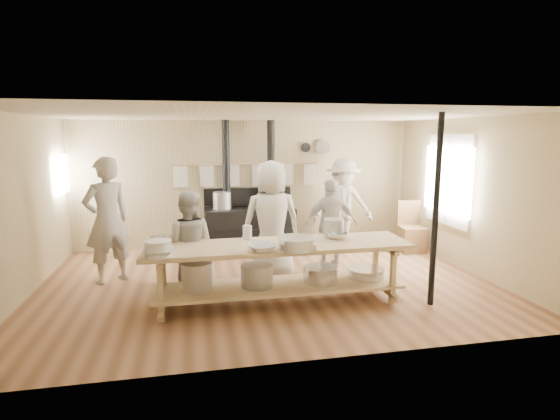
{
  "coord_description": "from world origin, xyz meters",
  "views": [
    {
      "loc": [
        -1.12,
        -6.55,
        2.3
      ],
      "look_at": [
        0.24,
        0.2,
        1.12
      ],
      "focal_mm": 28.0,
      "sensor_mm": 36.0,
      "label": 1
    }
  ],
  "objects_px": {
    "stove": "(249,224)",
    "roasting_pan": "(301,246)",
    "prep_table": "(278,267)",
    "cook_far_left": "(107,221)",
    "chair": "(411,237)",
    "cook_left": "(188,244)",
    "cook_center": "(271,221)",
    "cook_by_window": "(343,204)",
    "cook_right": "(331,224)"
  },
  "relations": [
    {
      "from": "stove",
      "to": "cook_right",
      "type": "height_order",
      "value": "stove"
    },
    {
      "from": "cook_by_window",
      "to": "roasting_pan",
      "type": "relative_size",
      "value": 4.75
    },
    {
      "from": "cook_center",
      "to": "cook_right",
      "type": "relative_size",
      "value": 1.23
    },
    {
      "from": "cook_left",
      "to": "cook_center",
      "type": "bearing_deg",
      "value": -146.85
    },
    {
      "from": "cook_center",
      "to": "cook_right",
      "type": "distance_m",
      "value": 1.25
    },
    {
      "from": "prep_table",
      "to": "cook_by_window",
      "type": "relative_size",
      "value": 1.95
    },
    {
      "from": "cook_left",
      "to": "cook_by_window",
      "type": "relative_size",
      "value": 0.83
    },
    {
      "from": "chair",
      "to": "stove",
      "type": "bearing_deg",
      "value": 170.54
    },
    {
      "from": "cook_left",
      "to": "chair",
      "type": "xyz_separation_m",
      "value": [
        4.35,
        1.66,
        -0.47
      ]
    },
    {
      "from": "cook_left",
      "to": "chair",
      "type": "bearing_deg",
      "value": -145.74
    },
    {
      "from": "prep_table",
      "to": "cook_center",
      "type": "xyz_separation_m",
      "value": [
        0.09,
        1.0,
        0.44
      ]
    },
    {
      "from": "prep_table",
      "to": "roasting_pan",
      "type": "distance_m",
      "value": 0.56
    },
    {
      "from": "stove",
      "to": "cook_far_left",
      "type": "height_order",
      "value": "stove"
    },
    {
      "from": "chair",
      "to": "prep_table",
      "type": "bearing_deg",
      "value": -140.06
    },
    {
      "from": "cook_center",
      "to": "cook_right",
      "type": "height_order",
      "value": "cook_center"
    },
    {
      "from": "prep_table",
      "to": "cook_by_window",
      "type": "height_order",
      "value": "cook_by_window"
    },
    {
      "from": "prep_table",
      "to": "cook_by_window",
      "type": "bearing_deg",
      "value": 54.75
    },
    {
      "from": "cook_by_window",
      "to": "stove",
      "type": "bearing_deg",
      "value": 177.2
    },
    {
      "from": "roasting_pan",
      "to": "prep_table",
      "type": "bearing_deg",
      "value": 126.65
    },
    {
      "from": "cook_far_left",
      "to": "cook_by_window",
      "type": "bearing_deg",
      "value": 163.1
    },
    {
      "from": "cook_far_left",
      "to": "cook_right",
      "type": "height_order",
      "value": "cook_far_left"
    },
    {
      "from": "cook_center",
      "to": "cook_right",
      "type": "xyz_separation_m",
      "value": [
        1.14,
        0.47,
        -0.18
      ]
    },
    {
      "from": "cook_far_left",
      "to": "cook_by_window",
      "type": "height_order",
      "value": "cook_far_left"
    },
    {
      "from": "prep_table",
      "to": "cook_far_left",
      "type": "relative_size",
      "value": 1.81
    },
    {
      "from": "stove",
      "to": "roasting_pan",
      "type": "relative_size",
      "value": 6.69
    },
    {
      "from": "prep_table",
      "to": "cook_left",
      "type": "height_order",
      "value": "cook_left"
    },
    {
      "from": "cook_left",
      "to": "cook_center",
      "type": "distance_m",
      "value": 1.38
    },
    {
      "from": "cook_far_left",
      "to": "chair",
      "type": "xyz_separation_m",
      "value": [
        5.59,
        0.77,
        -0.7
      ]
    },
    {
      "from": "prep_table",
      "to": "cook_left",
      "type": "relative_size",
      "value": 2.34
    },
    {
      "from": "stove",
      "to": "cook_right",
      "type": "xyz_separation_m",
      "value": [
        1.23,
        -1.55,
        0.26
      ]
    },
    {
      "from": "cook_by_window",
      "to": "cook_right",
      "type": "bearing_deg",
      "value": -109.85
    },
    {
      "from": "cook_left",
      "to": "cook_by_window",
      "type": "xyz_separation_m",
      "value": [
        3.06,
        2.11,
        0.15
      ]
    },
    {
      "from": "cook_right",
      "to": "chair",
      "type": "xyz_separation_m",
      "value": [
        1.93,
        0.72,
        -0.49
      ]
    },
    {
      "from": "chair",
      "to": "roasting_pan",
      "type": "xyz_separation_m",
      "value": [
        -2.91,
        -2.52,
        0.6
      ]
    },
    {
      "from": "cook_left",
      "to": "chair",
      "type": "height_order",
      "value": "cook_left"
    },
    {
      "from": "cook_far_left",
      "to": "cook_right",
      "type": "distance_m",
      "value": 3.67
    },
    {
      "from": "prep_table",
      "to": "cook_far_left",
      "type": "bearing_deg",
      "value": 149.81
    },
    {
      "from": "cook_center",
      "to": "cook_by_window",
      "type": "distance_m",
      "value": 2.42
    },
    {
      "from": "stove",
      "to": "roasting_pan",
      "type": "bearing_deg",
      "value": -85.84
    },
    {
      "from": "cook_center",
      "to": "cook_by_window",
      "type": "height_order",
      "value": "cook_center"
    },
    {
      "from": "chair",
      "to": "cook_left",
      "type": "bearing_deg",
      "value": -153.98
    },
    {
      "from": "cook_by_window",
      "to": "roasting_pan",
      "type": "xyz_separation_m",
      "value": [
        -1.62,
        -2.97,
        -0.03
      ]
    },
    {
      "from": "stove",
      "to": "prep_table",
      "type": "bearing_deg",
      "value": -90.04
    },
    {
      "from": "cook_right",
      "to": "chair",
      "type": "bearing_deg",
      "value": -155.2
    },
    {
      "from": "cook_center",
      "to": "roasting_pan",
      "type": "distance_m",
      "value": 1.34
    },
    {
      "from": "prep_table",
      "to": "cook_center",
      "type": "distance_m",
      "value": 1.09
    },
    {
      "from": "stove",
      "to": "cook_left",
      "type": "distance_m",
      "value": 2.77
    },
    {
      "from": "stove",
      "to": "cook_far_left",
      "type": "distance_m",
      "value": 2.95
    },
    {
      "from": "prep_table",
      "to": "roasting_pan",
      "type": "relative_size",
      "value": 9.27
    },
    {
      "from": "stove",
      "to": "cook_center",
      "type": "relative_size",
      "value": 1.35
    }
  ]
}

